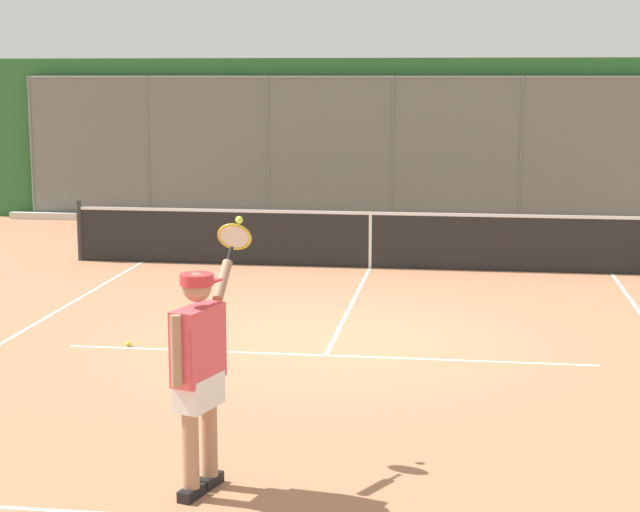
{
  "coord_description": "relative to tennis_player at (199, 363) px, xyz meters",
  "views": [
    {
      "loc": [
        -1.57,
        12.57,
        3.26
      ],
      "look_at": [
        0.18,
        0.04,
        1.05
      ],
      "focal_mm": 58.72,
      "sensor_mm": 36.0,
      "label": 1
    }
  ],
  "objects": [
    {
      "name": "tennis_net",
      "position": [
        -0.44,
        -9.83,
        -0.55
      ],
      "size": [
        10.38,
        0.09,
        1.07
      ],
      "color": "#2D2D2D",
      "rests_on": "ground"
    },
    {
      "name": "court_line_markings",
      "position": [
        -0.44,
        -3.88,
        -1.05
      ],
      "size": [
        8.08,
        10.38,
        0.01
      ],
      "color": "white",
      "rests_on": "ground"
    },
    {
      "name": "tennis_player",
      "position": [
        0.0,
        0.0,
        0.0
      ],
      "size": [
        0.42,
        1.45,
        2.06
      ],
      "rotation": [
        0.0,
        0.0,
        -1.87
      ],
      "color": "black",
      "rests_on": "ground"
    },
    {
      "name": "fence_backdrop",
      "position": [
        -0.44,
        -15.62,
        0.73
      ],
      "size": [
        19.36,
        1.37,
        3.6
      ],
      "color": "slate",
      "rests_on": "ground"
    },
    {
      "name": "ground_plane",
      "position": [
        -0.44,
        -4.94,
        -1.05
      ],
      "size": [
        60.0,
        60.0,
        0.0
      ],
      "primitive_type": "plane",
      "color": "#B27551"
    },
    {
      "name": "tennis_ball_near_net",
      "position": [
        1.99,
        -4.23,
        -1.02
      ],
      "size": [
        0.07,
        0.07,
        0.07
      ],
      "primitive_type": "sphere",
      "color": "#CCDB33",
      "rests_on": "ground"
    }
  ]
}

